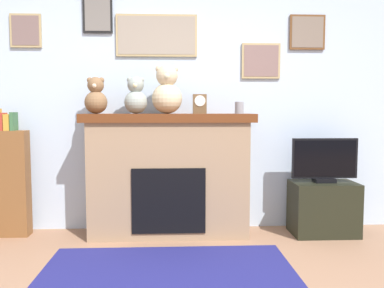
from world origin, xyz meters
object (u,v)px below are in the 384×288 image
at_px(fireplace, 169,174).
at_px(tv_stand, 323,208).
at_px(teddy_bear_brown, 136,97).
at_px(television, 325,161).
at_px(teddy_bear_grey, 96,97).
at_px(teddy_bear_tan, 167,92).
at_px(mantel_clock, 200,104).
at_px(candle_jar, 239,108).
at_px(bookshelf, 10,179).

xyz_separation_m(fireplace, tv_stand, (1.52, -0.07, -0.34)).
xyz_separation_m(fireplace, teddy_bear_brown, (-0.31, -0.02, 0.75)).
bearing_deg(television, teddy_bear_grey, 178.68).
bearing_deg(teddy_bear_tan, fireplace, 54.61).
height_order(fireplace, teddy_bear_brown, teddy_bear_brown).
bearing_deg(teddy_bear_brown, mantel_clock, -0.09).
bearing_deg(candle_jar, teddy_bear_brown, -179.97).
height_order(fireplace, bookshelf, bookshelf).
relative_size(candle_jar, teddy_bear_grey, 0.33).
xyz_separation_m(candle_jar, teddy_bear_grey, (-1.37, -0.00, 0.10)).
relative_size(teddy_bear_grey, teddy_bear_brown, 0.98).
xyz_separation_m(bookshelf, teddy_bear_tan, (1.53, -0.05, 0.84)).
bearing_deg(tv_stand, mantel_clock, 177.73).
relative_size(bookshelf, teddy_bear_tan, 2.65).
relative_size(teddy_bear_grey, teddy_bear_tan, 0.74).
bearing_deg(tv_stand, television, -90.00).
bearing_deg(teddy_bear_grey, teddy_bear_brown, -0.00).
bearing_deg(fireplace, teddy_bear_grey, -178.49).
height_order(candle_jar, teddy_bear_grey, teddy_bear_grey).
distance_m(tv_stand, teddy_bear_grey, 2.46).
bearing_deg(bookshelf, mantel_clock, -1.60).
bearing_deg(teddy_bear_brown, tv_stand, -1.54).
relative_size(fireplace, bookshelf, 1.32).
xyz_separation_m(tv_stand, candle_jar, (-0.84, 0.05, 0.99)).
xyz_separation_m(fireplace, mantel_clock, (0.30, -0.02, 0.68)).
distance_m(bookshelf, mantel_clock, 1.98).
bearing_deg(television, mantel_clock, 177.66).
height_order(teddy_bear_grey, teddy_bear_tan, teddy_bear_tan).
height_order(fireplace, tv_stand, fireplace).
relative_size(tv_stand, teddy_bear_grey, 1.79).
height_order(fireplace, teddy_bear_grey, teddy_bear_grey).
distance_m(mantel_clock, teddy_bear_tan, 0.33).
xyz_separation_m(television, teddy_bear_grey, (-2.21, 0.05, 0.62)).
bearing_deg(fireplace, bookshelf, 178.79).
relative_size(bookshelf, mantel_clock, 6.63).
bearing_deg(teddy_bear_grey, tv_stand, -1.28).
bearing_deg(teddy_bear_brown, fireplace, 3.33).
xyz_separation_m(bookshelf, tv_stand, (3.06, -0.10, -0.30)).
xyz_separation_m(tv_stand, teddy_bear_tan, (-1.53, 0.05, 1.14)).
distance_m(bookshelf, teddy_bear_brown, 1.46).
bearing_deg(television, fireplace, 177.40).
height_order(bookshelf, mantel_clock, mantel_clock).
bearing_deg(teddy_bear_grey, teddy_bear_tan, -0.01).
xyz_separation_m(mantel_clock, teddy_bear_tan, (-0.31, 0.00, 0.12)).
relative_size(bookshelf, television, 1.92).
distance_m(candle_jar, teddy_bear_brown, 1.00).
height_order(tv_stand, mantel_clock, mantel_clock).
xyz_separation_m(bookshelf, television, (3.06, -0.10, 0.17)).
xyz_separation_m(mantel_clock, teddy_bear_grey, (-0.99, 0.00, 0.06)).
bearing_deg(television, tv_stand, 90.00).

